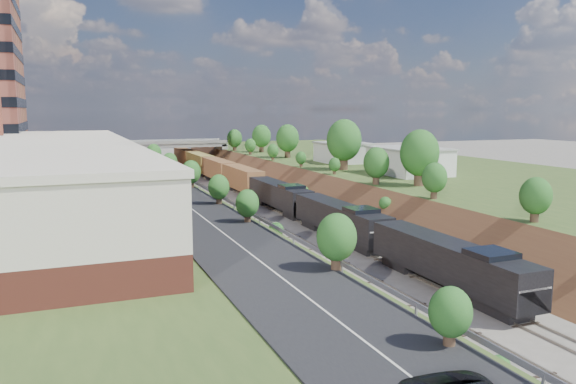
# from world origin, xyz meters

# --- Properties ---
(ground) EXTENTS (400.00, 400.00, 0.00)m
(ground) POSITION_xyz_m (0.00, 0.00, 0.00)
(ground) COLOR #6B665B
(ground) RESTS_ON ground
(platform_left) EXTENTS (44.00, 180.00, 5.00)m
(platform_left) POSITION_xyz_m (-33.00, 60.00, 2.50)
(platform_left) COLOR #385121
(platform_left) RESTS_ON ground
(platform_right) EXTENTS (44.00, 180.00, 5.00)m
(platform_right) POSITION_xyz_m (33.00, 60.00, 2.50)
(platform_right) COLOR #385121
(platform_right) RESTS_ON ground
(embankment_left) EXTENTS (10.00, 180.00, 10.00)m
(embankment_left) POSITION_xyz_m (-11.00, 60.00, 0.00)
(embankment_left) COLOR brown
(embankment_left) RESTS_ON ground
(embankment_right) EXTENTS (10.00, 180.00, 10.00)m
(embankment_right) POSITION_xyz_m (11.00, 60.00, 0.00)
(embankment_right) COLOR brown
(embankment_right) RESTS_ON ground
(rail_left_track) EXTENTS (1.58, 180.00, 0.18)m
(rail_left_track) POSITION_xyz_m (-2.60, 60.00, 0.09)
(rail_left_track) COLOR gray
(rail_left_track) RESTS_ON ground
(rail_right_track) EXTENTS (1.58, 180.00, 0.18)m
(rail_right_track) POSITION_xyz_m (2.60, 60.00, 0.09)
(rail_right_track) COLOR gray
(rail_right_track) RESTS_ON ground
(road) EXTENTS (8.00, 180.00, 0.10)m
(road) POSITION_xyz_m (-15.50, 60.00, 5.05)
(road) COLOR black
(road) RESTS_ON platform_left
(guardrail) EXTENTS (0.10, 171.00, 0.70)m
(guardrail) POSITION_xyz_m (-11.40, 59.80, 5.55)
(guardrail) COLOR #99999E
(guardrail) RESTS_ON platform_left
(commercial_building) EXTENTS (14.30, 62.30, 7.00)m
(commercial_building) POSITION_xyz_m (-28.00, 38.00, 8.51)
(commercial_building) COLOR brown
(commercial_building) RESTS_ON platform_left
(overpass) EXTENTS (24.50, 8.30, 7.40)m
(overpass) POSITION_xyz_m (0.00, 122.00, 4.92)
(overpass) COLOR gray
(overpass) RESTS_ON ground
(white_building_near) EXTENTS (9.00, 12.00, 4.00)m
(white_building_near) POSITION_xyz_m (23.50, 52.00, 7.00)
(white_building_near) COLOR silver
(white_building_near) RESTS_ON platform_right
(white_building_far) EXTENTS (8.00, 10.00, 3.60)m
(white_building_far) POSITION_xyz_m (23.00, 74.00, 6.80)
(white_building_far) COLOR silver
(white_building_far) RESTS_ON platform_right
(tree_right_large) EXTENTS (5.25, 5.25, 7.61)m
(tree_right_large) POSITION_xyz_m (17.00, 40.00, 9.38)
(tree_right_large) COLOR #473323
(tree_right_large) RESTS_ON platform_right
(tree_left_crest) EXTENTS (2.45, 2.45, 3.55)m
(tree_left_crest) POSITION_xyz_m (-11.80, 20.00, 7.04)
(tree_left_crest) COLOR #473323
(tree_left_crest) RESTS_ON platform_left
(freight_train) EXTENTS (3.22, 129.30, 4.76)m
(freight_train) POSITION_xyz_m (2.60, 71.84, 2.68)
(freight_train) COLOR black
(freight_train) RESTS_ON ground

